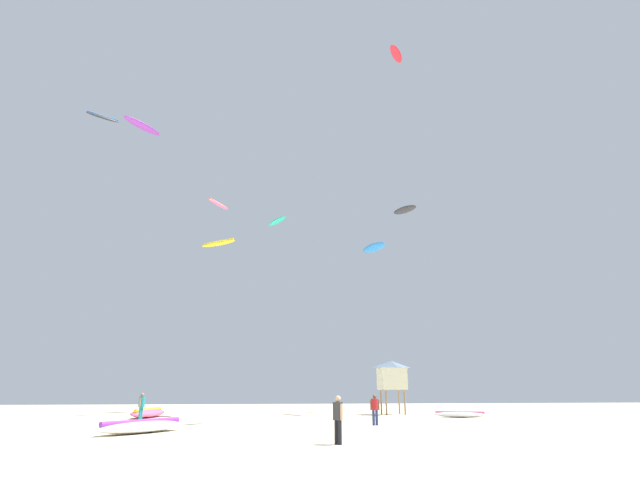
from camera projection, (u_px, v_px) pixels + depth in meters
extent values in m
plane|color=beige|center=(390.00, 456.00, 14.37)|extent=(120.00, 120.00, 0.00)
cylinder|color=black|center=(340.00, 433.00, 17.42)|extent=(0.15, 0.15, 0.81)
cylinder|color=black|center=(337.00, 432.00, 17.56)|extent=(0.15, 0.15, 0.81)
cylinder|color=#2D2D33|center=(338.00, 411.00, 17.70)|extent=(0.37, 0.37, 0.61)
cylinder|color=tan|center=(342.00, 412.00, 17.52)|extent=(0.11, 0.11, 0.56)
cylinder|color=tan|center=(334.00, 412.00, 17.86)|extent=(0.11, 0.11, 0.56)
sphere|color=tan|center=(338.00, 399.00, 17.82)|extent=(0.22, 0.22, 0.22)
cylinder|color=teal|center=(141.00, 414.00, 30.57)|extent=(0.16, 0.16, 0.83)
cylinder|color=teal|center=(140.00, 415.00, 30.39)|extent=(0.16, 0.16, 0.83)
cylinder|color=teal|center=(142.00, 402.00, 30.69)|extent=(0.38, 0.38, 0.63)
cylinder|color=#936B4C|center=(144.00, 402.00, 30.90)|extent=(0.11, 0.11, 0.58)
cylinder|color=#936B4C|center=(140.00, 403.00, 30.48)|extent=(0.11, 0.11, 0.58)
sphere|color=#936B4C|center=(143.00, 395.00, 30.82)|extent=(0.23, 0.23, 0.23)
cylinder|color=navy|center=(377.00, 418.00, 27.17)|extent=(0.15, 0.15, 0.80)
cylinder|color=navy|center=(374.00, 418.00, 27.14)|extent=(0.15, 0.15, 0.80)
cylinder|color=#B21E23|center=(375.00, 404.00, 27.36)|extent=(0.36, 0.36, 0.60)
cylinder|color=brown|center=(378.00, 405.00, 27.39)|extent=(0.11, 0.11, 0.55)
cylinder|color=brown|center=(371.00, 405.00, 27.31)|extent=(0.11, 0.11, 0.55)
sphere|color=brown|center=(375.00, 397.00, 27.48)|extent=(0.22, 0.22, 0.22)
ellipsoid|color=#E5598C|center=(148.00, 413.00, 35.20)|extent=(2.42, 5.51, 0.59)
cylinder|color=yellow|center=(148.00, 410.00, 35.27)|extent=(1.08, 4.87, 0.23)
ellipsoid|color=white|center=(460.00, 415.00, 34.95)|extent=(3.71, 2.70, 0.40)
cylinder|color=#E5598C|center=(460.00, 412.00, 34.99)|extent=(3.02, 1.79, 0.16)
ellipsoid|color=white|center=(142.00, 427.00, 22.18)|extent=(3.98, 4.74, 0.51)
cylinder|color=purple|center=(142.00, 422.00, 22.24)|extent=(2.81, 3.74, 0.21)
cylinder|color=#8C704C|center=(399.00, 402.00, 40.32)|extent=(0.14, 0.14, 1.90)
cylinder|color=#8C704C|center=(405.00, 402.00, 38.90)|extent=(0.14, 0.14, 1.90)
cylinder|color=#8C704C|center=(381.00, 402.00, 40.11)|extent=(0.14, 0.14, 1.90)
cylinder|color=#8C704C|center=(386.00, 402.00, 38.69)|extent=(0.14, 0.14, 1.90)
cube|color=beige|center=(392.00, 379.00, 40.03)|extent=(2.00, 2.00, 1.70)
pyramid|color=slate|center=(391.00, 364.00, 40.36)|extent=(2.30, 2.30, 0.55)
cube|color=blue|center=(173.00, 423.00, 26.37)|extent=(0.56, 0.36, 0.32)
ellipsoid|color=#2D2D33|center=(103.00, 117.00, 48.49)|extent=(3.11, 2.27, 0.76)
cylinder|color=blue|center=(103.00, 116.00, 48.53)|extent=(2.53, 1.51, 0.14)
ellipsoid|color=#E5598C|center=(218.00, 204.00, 45.08)|extent=(2.29, 2.93, 0.69)
cylinder|color=orange|center=(219.00, 203.00, 45.12)|extent=(1.56, 2.35, 0.13)
ellipsoid|color=#2D2D33|center=(405.00, 210.00, 50.81)|extent=(2.25, 2.84, 0.69)
ellipsoid|color=#19B29E|center=(277.00, 221.00, 42.34)|extent=(1.86, 2.92, 0.41)
ellipsoid|color=purple|center=(142.00, 126.00, 42.91)|extent=(3.22, 3.64, 0.46)
ellipsoid|color=yellow|center=(218.00, 243.00, 48.99)|extent=(4.00, 3.57, 0.61)
cylinder|color=yellow|center=(218.00, 242.00, 49.04)|extent=(3.09, 2.56, 0.18)
ellipsoid|color=blue|center=(374.00, 248.00, 43.87)|extent=(2.01, 3.26, 0.70)
ellipsoid|color=red|center=(396.00, 54.00, 37.22)|extent=(1.77, 2.24, 0.31)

